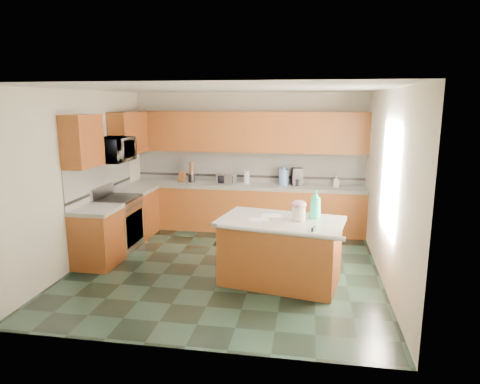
% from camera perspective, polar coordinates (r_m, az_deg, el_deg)
% --- Properties ---
extents(floor, '(4.60, 4.60, 0.00)m').
position_cam_1_polar(floor, '(6.76, -1.77, -9.90)').
color(floor, black).
rests_on(floor, ground).
extents(ceiling, '(4.60, 4.60, 0.00)m').
position_cam_1_polar(ceiling, '(6.27, -1.93, 13.64)').
color(ceiling, white).
rests_on(ceiling, ground).
extents(wall_back, '(4.60, 0.04, 2.70)m').
position_cam_1_polar(wall_back, '(8.64, 1.15, 4.20)').
color(wall_back, beige).
rests_on(wall_back, ground).
extents(wall_front, '(4.60, 0.04, 2.70)m').
position_cam_1_polar(wall_front, '(4.19, -8.03, -4.31)').
color(wall_front, beige).
rests_on(wall_front, ground).
extents(wall_left, '(0.04, 4.60, 2.70)m').
position_cam_1_polar(wall_left, '(7.19, -20.30, 1.89)').
color(wall_left, beige).
rests_on(wall_left, ground).
extents(wall_right, '(0.04, 4.60, 2.70)m').
position_cam_1_polar(wall_right, '(6.36, 19.14, 0.73)').
color(wall_right, beige).
rests_on(wall_right, ground).
extents(back_base_cab, '(4.60, 0.60, 0.86)m').
position_cam_1_polar(back_base_cab, '(8.50, 0.82, -2.25)').
color(back_base_cab, '#50230D').
rests_on(back_base_cab, ground).
extents(back_countertop, '(4.60, 0.64, 0.06)m').
position_cam_1_polar(back_countertop, '(8.40, 0.82, 0.80)').
color(back_countertop, white).
rests_on(back_countertop, back_base_cab).
extents(back_upper_cab, '(4.60, 0.33, 0.78)m').
position_cam_1_polar(back_upper_cab, '(8.40, 0.98, 8.02)').
color(back_upper_cab, '#50230D').
rests_on(back_upper_cab, wall_back).
extents(back_backsplash, '(4.60, 0.02, 0.63)m').
position_cam_1_polar(back_backsplash, '(8.62, 1.12, 3.41)').
color(back_backsplash, silver).
rests_on(back_backsplash, back_countertop).
extents(back_accent_band, '(4.60, 0.01, 0.05)m').
position_cam_1_polar(back_accent_band, '(8.65, 1.11, 2.13)').
color(back_accent_band, black).
rests_on(back_accent_band, back_countertop).
extents(left_base_cab_rear, '(0.60, 0.82, 0.86)m').
position_cam_1_polar(left_base_cab_rear, '(8.37, -13.61, -2.81)').
color(left_base_cab_rear, '#50230D').
rests_on(left_base_cab_rear, ground).
extents(left_counter_rear, '(0.64, 0.82, 0.06)m').
position_cam_1_polar(left_counter_rear, '(8.27, -13.77, 0.27)').
color(left_counter_rear, white).
rests_on(left_counter_rear, left_base_cab_rear).
extents(left_base_cab_front, '(0.60, 0.72, 0.86)m').
position_cam_1_polar(left_base_cab_front, '(7.05, -18.44, -5.89)').
color(left_base_cab_front, '#50230D').
rests_on(left_base_cab_front, ground).
extents(left_counter_front, '(0.64, 0.72, 0.06)m').
position_cam_1_polar(left_counter_front, '(6.93, -18.69, -2.26)').
color(left_counter_front, white).
rests_on(left_counter_front, left_base_cab_front).
extents(left_backsplash, '(0.02, 2.30, 0.63)m').
position_cam_1_polar(left_backsplash, '(7.67, -18.02, 1.76)').
color(left_backsplash, silver).
rests_on(left_backsplash, wall_left).
extents(left_accent_band, '(0.01, 2.30, 0.05)m').
position_cam_1_polar(left_accent_band, '(7.70, -17.89, 0.33)').
color(left_accent_band, black).
rests_on(left_accent_band, wall_left).
extents(left_upper_cab_rear, '(0.33, 1.09, 0.78)m').
position_cam_1_polar(left_upper_cab_rear, '(8.31, -14.63, 7.60)').
color(left_upper_cab_rear, '#50230D').
rests_on(left_upper_cab_rear, wall_left).
extents(left_upper_cab_front, '(0.33, 0.72, 0.78)m').
position_cam_1_polar(left_upper_cab_front, '(6.82, -20.28, 6.39)').
color(left_upper_cab_front, '#50230D').
rests_on(left_upper_cab_front, wall_left).
extents(range_body, '(0.60, 0.76, 0.88)m').
position_cam_1_polar(range_body, '(7.68, -15.90, -4.20)').
color(range_body, '#B7B7BC').
rests_on(range_body, ground).
extents(range_oven_door, '(0.02, 0.68, 0.55)m').
position_cam_1_polar(range_oven_door, '(7.57, -13.88, -4.63)').
color(range_oven_door, black).
rests_on(range_oven_door, range_body).
extents(range_cooktop, '(0.62, 0.78, 0.04)m').
position_cam_1_polar(range_cooktop, '(7.57, -16.09, -0.85)').
color(range_cooktop, black).
rests_on(range_cooktop, range_body).
extents(range_handle, '(0.02, 0.66, 0.02)m').
position_cam_1_polar(range_handle, '(7.46, -13.82, -1.85)').
color(range_handle, '#B7B7BC').
rests_on(range_handle, range_body).
extents(range_backguard, '(0.06, 0.76, 0.18)m').
position_cam_1_polar(range_backguard, '(7.66, -17.90, 0.10)').
color(range_backguard, '#B7B7BC').
rests_on(range_backguard, range_body).
extents(microwave, '(0.50, 0.73, 0.41)m').
position_cam_1_polar(microwave, '(7.43, -16.46, 5.42)').
color(microwave, '#B7B7BC').
rests_on(microwave, wall_left).
extents(island_base, '(1.72, 1.18, 0.86)m').
position_cam_1_polar(island_base, '(6.09, 5.40, -8.11)').
color(island_base, '#50230D').
rests_on(island_base, ground).
extents(island_top, '(1.83, 1.30, 0.06)m').
position_cam_1_polar(island_top, '(5.95, 5.49, -3.95)').
color(island_top, white).
rests_on(island_top, island_base).
extents(island_bullnose, '(1.66, 0.37, 0.06)m').
position_cam_1_polar(island_bullnose, '(5.47, 5.12, -5.36)').
color(island_bullnose, white).
rests_on(island_bullnose, island_base).
extents(treat_jar, '(0.25, 0.25, 0.19)m').
position_cam_1_polar(treat_jar, '(5.88, 7.82, -2.91)').
color(treat_jar, silver).
rests_on(treat_jar, island_top).
extents(treat_jar_lid, '(0.21, 0.21, 0.13)m').
position_cam_1_polar(treat_jar_lid, '(5.85, 7.86, -1.69)').
color(treat_jar_lid, pink).
rests_on(treat_jar_lid, treat_jar).
extents(treat_jar_knob, '(0.07, 0.02, 0.02)m').
position_cam_1_polar(treat_jar_knob, '(5.84, 7.87, -1.26)').
color(treat_jar_knob, tan).
rests_on(treat_jar_knob, treat_jar_lid).
extents(treat_jar_knob_end_l, '(0.04, 0.04, 0.04)m').
position_cam_1_polar(treat_jar_knob_end_l, '(5.84, 7.54, -1.25)').
color(treat_jar_knob_end_l, tan).
rests_on(treat_jar_knob_end_l, treat_jar_lid).
extents(treat_jar_knob_end_r, '(0.04, 0.04, 0.04)m').
position_cam_1_polar(treat_jar_knob_end_r, '(5.84, 8.20, -1.27)').
color(treat_jar_knob_end_r, tan).
rests_on(treat_jar_knob_end_r, treat_jar_lid).
extents(soap_bottle_island, '(0.16, 0.17, 0.41)m').
position_cam_1_polar(soap_bottle_island, '(6.02, 10.03, -1.55)').
color(soap_bottle_island, '#25BE92').
rests_on(soap_bottle_island, island_top).
extents(paper_sheet_a, '(0.32, 0.27, 0.00)m').
position_cam_1_polar(paper_sheet_a, '(5.91, 2.54, -3.69)').
color(paper_sheet_a, white).
rests_on(paper_sheet_a, island_top).
extents(paper_sheet_b, '(0.32, 0.26, 0.00)m').
position_cam_1_polar(paper_sheet_b, '(6.12, 4.20, -3.17)').
color(paper_sheet_b, white).
rests_on(paper_sheet_b, island_top).
extents(clamp_body, '(0.07, 0.10, 0.09)m').
position_cam_1_polar(clamp_body, '(5.47, 9.81, -5.07)').
color(clamp_body, black).
rests_on(clamp_body, island_top).
extents(clamp_handle, '(0.02, 0.07, 0.02)m').
position_cam_1_polar(clamp_handle, '(5.42, 9.81, -5.45)').
color(clamp_handle, black).
rests_on(clamp_handle, island_top).
extents(knife_block, '(0.16, 0.19, 0.23)m').
position_cam_1_polar(knife_block, '(8.71, -7.74, 2.00)').
color(knife_block, '#472814').
rests_on(knife_block, back_countertop).
extents(utensil_crock, '(0.13, 0.13, 0.17)m').
position_cam_1_polar(utensil_crock, '(8.69, -6.48, 1.86)').
color(utensil_crock, black).
rests_on(utensil_crock, back_countertop).
extents(utensil_bundle, '(0.08, 0.08, 0.25)m').
position_cam_1_polar(utensil_bundle, '(8.66, -6.52, 3.20)').
color(utensil_bundle, '#472814').
rests_on(utensil_bundle, utensil_crock).
extents(toaster_oven, '(0.40, 0.33, 0.19)m').
position_cam_1_polar(toaster_oven, '(8.49, -1.84, 1.79)').
color(toaster_oven, '#B7B7BC').
rests_on(toaster_oven, back_countertop).
extents(toaster_oven_door, '(0.30, 0.01, 0.15)m').
position_cam_1_polar(toaster_oven_door, '(8.39, -1.98, 1.66)').
color(toaster_oven_door, black).
rests_on(toaster_oven_door, toaster_oven).
extents(paper_towel, '(0.11, 0.11, 0.25)m').
position_cam_1_polar(paper_towel, '(8.47, 0.92, 1.95)').
color(paper_towel, white).
rests_on(paper_towel, back_countertop).
extents(paper_towel_base, '(0.16, 0.16, 0.01)m').
position_cam_1_polar(paper_towel_base, '(8.49, 0.92, 1.17)').
color(paper_towel_base, '#B7B7BC').
rests_on(paper_towel_base, back_countertop).
extents(water_jug, '(0.19, 0.19, 0.31)m').
position_cam_1_polar(water_jug, '(8.35, 5.82, 1.97)').
color(water_jug, '#5E82C6').
rests_on(water_jug, back_countertop).
extents(water_jug_neck, '(0.09, 0.09, 0.04)m').
position_cam_1_polar(water_jug_neck, '(8.32, 5.85, 3.19)').
color(water_jug_neck, '#5E82C6').
rests_on(water_jug_neck, water_jug).
extents(coffee_maker, '(0.24, 0.25, 0.34)m').
position_cam_1_polar(coffee_maker, '(8.36, 7.60, 2.03)').
color(coffee_maker, black).
rests_on(coffee_maker, back_countertop).
extents(coffee_carafe, '(0.14, 0.14, 0.14)m').
position_cam_1_polar(coffee_carafe, '(8.33, 7.57, 1.29)').
color(coffee_carafe, black).
rests_on(coffee_carafe, back_countertop).
extents(soap_bottle_back, '(0.12, 0.12, 0.22)m').
position_cam_1_polar(soap_bottle_back, '(8.35, 12.69, 1.41)').
color(soap_bottle_back, white).
rests_on(soap_bottle_back, back_countertop).
extents(soap_back_cap, '(0.02, 0.02, 0.03)m').
position_cam_1_polar(soap_back_cap, '(8.33, 12.73, 2.26)').
color(soap_back_cap, red).
rests_on(soap_back_cap, soap_bottle_back).
extents(window_light_proxy, '(0.02, 1.40, 1.10)m').
position_cam_1_polar(window_light_proxy, '(6.13, 19.27, 1.75)').
color(window_light_proxy, white).
rests_on(window_light_proxy, wall_right).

